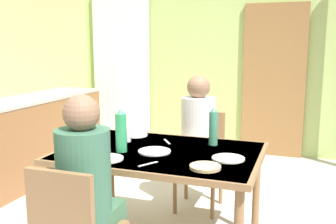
{
  "coord_description": "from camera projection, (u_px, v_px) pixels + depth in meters",
  "views": [
    {
      "loc": [
        1.15,
        -2.51,
        1.48
      ],
      "look_at": [
        0.22,
        0.1,
        0.99
      ],
      "focal_mm": 41.3,
      "sensor_mm": 36.0,
      "label": 1
    }
  ],
  "objects": [
    {
      "name": "wall_back",
      "position": [
        219.0,
        55.0,
        5.33
      ],
      "size": [
        4.29,
        0.1,
        2.67
      ],
      "primitive_type": "cube",
      "color": "#ACC56D",
      "rests_on": "ground_plane"
    },
    {
      "name": "door_wooden",
      "position": [
        274.0,
        81.0,
        5.06
      ],
      "size": [
        0.8,
        0.05,
        2.0
      ],
      "primitive_type": "cube",
      "color": "olive",
      "rests_on": "ground_plane"
    },
    {
      "name": "curtain_panel",
      "position": [
        121.0,
        68.0,
        5.75
      ],
      "size": [
        0.9,
        0.03,
        2.24
      ],
      "primitive_type": "cube",
      "color": "white",
      "rests_on": "ground_plane"
    },
    {
      "name": "kitchen_counter",
      "position": [
        31.0,
        137.0,
        4.33
      ],
      "size": [
        0.61,
        2.08,
        0.91
      ],
      "color": "brown",
      "rests_on": "ground_plane"
    },
    {
      "name": "dining_table",
      "position": [
        161.0,
        160.0,
        2.74
      ],
      "size": [
        1.39,
        0.97,
        0.74
      ],
      "color": "olive",
      "rests_on": "ground_plane"
    },
    {
      "name": "chair_far_diner",
      "position": [
        201.0,
        153.0,
        3.52
      ],
      "size": [
        0.4,
        0.4,
        0.87
      ],
      "rotation": [
        0.0,
        0.0,
        3.14
      ],
      "color": "olive",
      "rests_on": "ground_plane"
    },
    {
      "name": "person_near_diner",
      "position": [
        85.0,
        173.0,
        2.13
      ],
      "size": [
        0.3,
        0.37,
        0.77
      ],
      "color": "#3C6949",
      "rests_on": "ground_plane"
    },
    {
      "name": "person_far_diner",
      "position": [
        198.0,
        126.0,
        3.35
      ],
      "size": [
        0.3,
        0.37,
        0.77
      ],
      "rotation": [
        0.0,
        0.0,
        3.14
      ],
      "color": "silver",
      "rests_on": "ground_plane"
    },
    {
      "name": "water_bottle_green_near",
      "position": [
        121.0,
        132.0,
        2.67
      ],
      "size": [
        0.08,
        0.08,
        0.3
      ],
      "color": "#2E9D5B",
      "rests_on": "dining_table"
    },
    {
      "name": "water_bottle_green_far",
      "position": [
        213.0,
        127.0,
        2.85
      ],
      "size": [
        0.07,
        0.07,
        0.29
      ],
      "color": "#3E8765",
      "rests_on": "dining_table"
    },
    {
      "name": "serving_bowl_center",
      "position": [
        93.0,
        148.0,
        2.69
      ],
      "size": [
        0.17,
        0.17,
        0.05
      ],
      "primitive_type": "cylinder",
      "color": "silver",
      "rests_on": "dining_table"
    },
    {
      "name": "dinner_plate_near_left",
      "position": [
        155.0,
        151.0,
        2.68
      ],
      "size": [
        0.23,
        0.23,
        0.01
      ],
      "primitive_type": "cylinder",
      "color": "white",
      "rests_on": "dining_table"
    },
    {
      "name": "dinner_plate_near_right",
      "position": [
        136.0,
        135.0,
        3.16
      ],
      "size": [
        0.2,
        0.2,
        0.01
      ],
      "primitive_type": "cylinder",
      "color": "white",
      "rests_on": "dining_table"
    },
    {
      "name": "dinner_plate_far_center",
      "position": [
        228.0,
        158.0,
        2.51
      ],
      "size": [
        0.21,
        0.21,
        0.01
      ],
      "primitive_type": "cylinder",
      "color": "white",
      "rests_on": "dining_table"
    },
    {
      "name": "dinner_plate_far_side",
      "position": [
        107.0,
        159.0,
        2.51
      ],
      "size": [
        0.22,
        0.22,
        0.01
      ],
      "primitive_type": "cylinder",
      "color": "white",
      "rests_on": "dining_table"
    },
    {
      "name": "drinking_glass_by_near_diner",
      "position": [
        100.0,
        132.0,
        3.06
      ],
      "size": [
        0.06,
        0.06,
        0.1
      ],
      "primitive_type": "cylinder",
      "color": "silver",
      "rests_on": "dining_table"
    },
    {
      "name": "drinking_glass_by_far_diner",
      "position": [
        127.0,
        135.0,
        2.96
      ],
      "size": [
        0.06,
        0.06,
        0.11
      ],
      "primitive_type": "cylinder",
      "color": "silver",
      "rests_on": "dining_table"
    },
    {
      "name": "bread_plate_sliced",
      "position": [
        205.0,
        167.0,
        2.33
      ],
      "size": [
        0.19,
        0.19,
        0.02
      ],
      "primitive_type": "cylinder",
      "color": "#DBB77A",
      "rests_on": "dining_table"
    },
    {
      "name": "cutlery_knife_near",
      "position": [
        167.0,
        142.0,
        2.96
      ],
      "size": [
        0.1,
        0.13,
        0.0
      ],
      "primitive_type": "cube",
      "rotation": [
        0.0,
        0.0,
        5.33
      ],
      "color": "silver",
      "rests_on": "dining_table"
    },
    {
      "name": "cutlery_fork_near",
      "position": [
        148.0,
        164.0,
        2.41
      ],
      "size": [
        0.09,
        0.14,
        0.0
      ],
      "primitive_type": "cube",
      "rotation": [
        0.0,
        0.0,
        1.05
      ],
      "color": "silver",
      "rests_on": "dining_table"
    }
  ]
}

